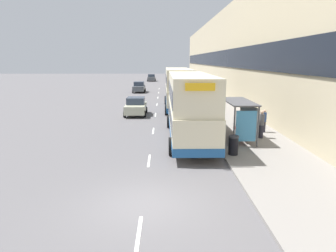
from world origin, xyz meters
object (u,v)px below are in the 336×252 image
at_px(car_2, 136,106).
at_px(litter_bin, 233,145).
at_px(double_decker_bus_near, 190,105).
at_px(double_decker_bus_ahead, 178,88).
at_px(pedestrian_2, 242,113).
at_px(bus_shelter, 242,113).
at_px(car_3, 179,90).
at_px(car_1, 151,78).
at_px(car_0, 139,87).
at_px(pedestrian_at_shelter, 264,121).
at_px(pedestrian_1, 261,124).

bearing_deg(car_2, litter_bin, 116.54).
xyz_separation_m(double_decker_bus_near, car_2, (-4.35, 9.12, -1.44)).
bearing_deg(double_decker_bus_ahead, pedestrian_2, -59.43).
height_order(bus_shelter, double_decker_bus_near, double_decker_bus_near).
bearing_deg(car_3, double_decker_bus_ahead, -93.50).
bearing_deg(double_decker_bus_ahead, car_1, 95.81).
xyz_separation_m(car_2, car_3, (4.91, 14.99, 0.04)).
bearing_deg(litter_bin, pedestrian_2, 72.40).
xyz_separation_m(car_0, pedestrian_2, (10.37, -25.75, 0.10)).
relative_size(car_1, pedestrian_2, 2.56).
bearing_deg(pedestrian_2, litter_bin, -107.60).
height_order(double_decker_bus_ahead, car_2, double_decker_bus_ahead).
xyz_separation_m(car_0, litter_bin, (7.77, -33.95, -0.19)).
distance_m(car_2, pedestrian_at_shelter, 12.46).
relative_size(car_3, litter_bin, 4.13).
bearing_deg(car_3, pedestrian_1, -80.36).
relative_size(double_decker_bus_ahead, car_2, 2.93).
distance_m(bus_shelter, double_decker_bus_near, 3.38).
bearing_deg(car_2, car_0, -86.34).
distance_m(car_0, pedestrian_at_shelter, 30.89).
relative_size(double_decker_bus_ahead, car_3, 2.58).
bearing_deg(double_decker_bus_ahead, litter_bin, -82.29).
distance_m(double_decker_bus_near, pedestrian_at_shelter, 5.75).
relative_size(bus_shelter, pedestrian_at_shelter, 2.58).
distance_m(double_decker_bus_near, double_decker_bus_ahead, 12.60).
height_order(car_2, pedestrian_2, pedestrian_2).
height_order(bus_shelter, car_1, bus_shelter).
relative_size(car_0, car_1, 1.00).
bearing_deg(car_3, pedestrian_2, -78.19).
xyz_separation_m(bus_shelter, double_decker_bus_near, (-3.30, 0.64, 0.41)).
distance_m(double_decker_bus_ahead, car_0, 18.52).
height_order(bus_shelter, pedestrian_2, bus_shelter).
bearing_deg(pedestrian_2, double_decker_bus_near, -136.37).
bearing_deg(car_2, car_1, -89.60).
bearing_deg(pedestrian_1, car_2, 134.05).
xyz_separation_m(car_2, pedestrian_at_shelter, (9.77, -7.74, 0.13)).
bearing_deg(litter_bin, double_decker_bus_ahead, 97.71).
xyz_separation_m(pedestrian_at_shelter, pedestrian_2, (-0.75, 3.07, -0.02)).
bearing_deg(bus_shelter, car_3, 96.30).
bearing_deg(car_1, car_0, 87.86).
xyz_separation_m(bus_shelter, double_decker_bus_ahead, (-3.43, 13.24, 0.41)).
distance_m(double_decker_bus_near, car_2, 10.21).
distance_m(car_2, pedestrian_2, 10.16).
bearing_deg(litter_bin, car_0, 102.90).
distance_m(bus_shelter, double_decker_bus_ahead, 13.69).
bearing_deg(pedestrian_2, car_1, 100.04).
bearing_deg(car_3, double_decker_bus_near, -91.35).
height_order(double_decker_bus_near, pedestrian_1, double_decker_bus_near).
bearing_deg(car_2, car_3, -108.16).
xyz_separation_m(pedestrian_at_shelter, pedestrian_1, (-0.72, -1.62, 0.11)).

